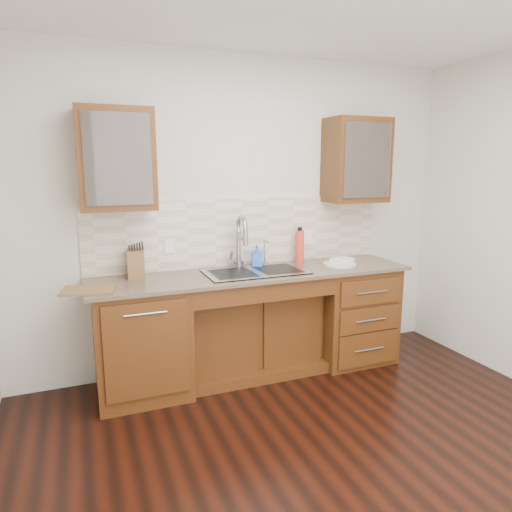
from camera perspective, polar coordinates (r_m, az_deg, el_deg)
name	(u,v)px	position (r m, az deg, el deg)	size (l,w,h in m)	color
ground	(343,482)	(3.05, 10.78, -25.96)	(4.00, 3.50, 0.10)	black
wall_back	(240,215)	(4.08, -2.06, 5.16)	(4.00, 0.10, 2.70)	beige
base_cabinet_left	(141,340)	(3.74, -14.14, -10.15)	(0.70, 0.62, 0.88)	#593014
base_cabinet_center	(251,331)	(4.06, -0.68, -9.39)	(1.20, 0.44, 0.70)	#593014
base_cabinet_right	(349,312)	(4.37, 11.56, -6.87)	(0.70, 0.62, 0.88)	#593014
countertop	(255,274)	(3.81, -0.14, -2.22)	(2.70, 0.65, 0.03)	#84705B
backsplash	(242,232)	(4.04, -1.76, 3.03)	(2.70, 0.02, 0.59)	beige
sink	(256,282)	(3.81, -0.06, -3.29)	(0.84, 0.46, 0.19)	#9E9EA5
faucet	(238,245)	(3.94, -2.23, 1.42)	(0.04, 0.04, 0.40)	#999993
filter_tap	(265,252)	(4.05, 1.08, 0.55)	(0.02, 0.02, 0.24)	#999993
upper_cabinet_left	(116,160)	(3.62, -17.11, 11.44)	(0.55, 0.34, 0.75)	#593014
upper_cabinet_right	(356,161)	(4.33, 12.41, 11.57)	(0.55, 0.34, 0.75)	#593014
outlet_left	(169,246)	(3.87, -10.78, 1.21)	(0.08, 0.01, 0.12)	white
outlet_right	(308,237)	(4.30, 6.49, 2.33)	(0.08, 0.01, 0.12)	white
soap_bottle	(257,256)	(3.97, 0.10, -0.02)	(0.09, 0.09, 0.19)	blue
water_bottle	(300,247)	(4.16, 5.48, 1.17)	(0.08, 0.08, 0.29)	red
plate	(340,264)	(4.13, 10.42, -1.02)	(0.29, 0.29, 0.02)	silver
dish_towel	(342,260)	(4.21, 10.71, -0.47)	(0.19, 0.14, 0.03)	white
knife_block	(136,263)	(3.73, -14.76, -0.90)	(0.12, 0.20, 0.22)	olive
cutting_board	(89,290)	(3.45, -20.20, -3.99)	(0.36, 0.25, 0.02)	#985D34
cup_left_a	(97,167)	(3.61, -19.24, 10.50)	(0.12, 0.12, 0.10)	white
cup_left_b	(127,167)	(3.63, -15.81, 10.63)	(0.10, 0.10, 0.09)	white
cup_right_a	(344,167)	(4.26, 10.94, 10.92)	(0.12, 0.12, 0.09)	white
cup_right_b	(369,166)	(4.41, 13.89, 10.82)	(0.10, 0.10, 0.10)	white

